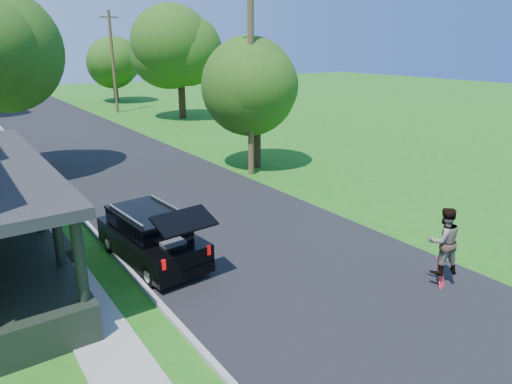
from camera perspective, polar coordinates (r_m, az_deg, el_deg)
ground at (r=12.56m, az=8.71°, el=-11.53°), size 140.00×140.00×0.00m
street at (r=29.50m, az=-18.92°, el=5.03°), size 8.00×120.00×0.02m
curb at (r=28.71m, az=-26.66°, el=3.73°), size 0.15×120.00×0.12m
black_suv at (r=13.75m, az=-12.93°, el=-5.43°), size 2.01×4.52×2.05m
skateboarder at (r=12.85m, az=22.38°, el=-5.67°), size 1.09×0.99×1.82m
skateboard at (r=13.39m, az=22.08°, el=-9.49°), size 0.63×0.50×0.81m
tree_right_near at (r=23.22m, az=-0.16°, el=14.05°), size 4.84×4.69×7.06m
tree_right_mid at (r=40.16m, az=-9.64°, el=17.86°), size 7.75×7.90×9.58m
tree_right_far at (r=53.55m, az=-17.54°, el=15.78°), size 5.84×5.64×7.62m
utility_pole_near at (r=21.79m, az=-0.65°, el=14.00°), size 1.78×0.45×8.92m
utility_pole_far at (r=45.07m, az=-17.45°, el=15.34°), size 1.62×0.28×9.00m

